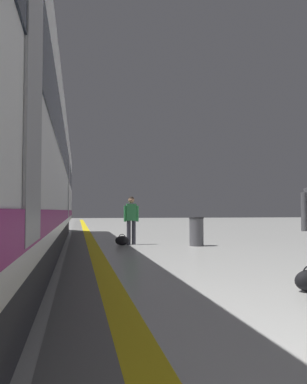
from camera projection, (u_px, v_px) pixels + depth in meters
name	position (u px, v px, depth m)	size (l,w,h in m)	color
safety_line_strip	(101.00, 265.00, 8.06)	(0.36, 80.00, 0.01)	yellow
tactile_edge_band	(82.00, 266.00, 7.98)	(0.75, 80.00, 0.01)	slate
passenger_mid	(131.00, 217.00, 12.96)	(0.49, 0.20, 1.57)	#383842
duffel_bag_mid	(122.00, 240.00, 12.70)	(0.44, 0.26, 0.36)	black
waste_bin	(196.00, 231.00, 12.46)	(0.46, 0.46, 0.91)	#4C4C51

